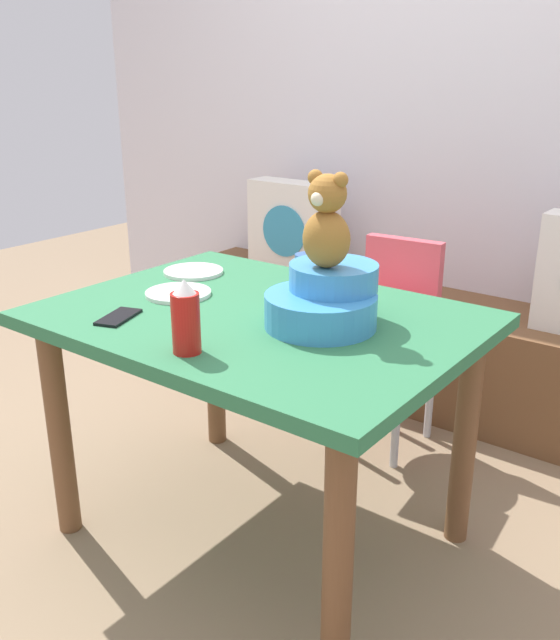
{
  "coord_description": "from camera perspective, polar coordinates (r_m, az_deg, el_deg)",
  "views": [
    {
      "loc": [
        1.16,
        -1.43,
        1.39
      ],
      "look_at": [
        0.0,
        0.1,
        0.69
      ],
      "focal_mm": 38.75,
      "sensor_mm": 36.0,
      "label": 1
    }
  ],
  "objects": [
    {
      "name": "coffee_mug",
      "position": [
        2.21,
        2.31,
        4.25
      ],
      "size": [
        0.12,
        0.08,
        0.09
      ],
      "color": "#335999",
      "rests_on": "dining_table"
    },
    {
      "name": "pillow_floral_left",
      "position": [
        3.29,
        1.07,
        7.55
      ],
      "size": [
        0.44,
        0.15,
        0.44
      ],
      "color": "white",
      "rests_on": "window_bench"
    },
    {
      "name": "highchair",
      "position": [
        2.62,
        8.85,
        0.39
      ],
      "size": [
        0.34,
        0.47,
        0.79
      ],
      "color": "#D84C59",
      "rests_on": "ground_plane"
    },
    {
      "name": "ketchup_bottle",
      "position": [
        1.66,
        -7.79,
        0.12
      ],
      "size": [
        0.07,
        0.07,
        0.18
      ],
      "color": "red",
      "rests_on": "dining_table"
    },
    {
      "name": "back_wall",
      "position": [
        3.12,
        16.06,
        17.63
      ],
      "size": [
        4.4,
        0.1,
        2.6
      ],
      "primitive_type": "cube",
      "color": "silver",
      "rests_on": "ground_plane"
    },
    {
      "name": "dinner_plate_far",
      "position": [
        2.13,
        -8.4,
        2.21
      ],
      "size": [
        0.2,
        0.2,
        0.01
      ],
      "primitive_type": "cylinder",
      "color": "white",
      "rests_on": "dining_table"
    },
    {
      "name": "window_bench",
      "position": [
        3.09,
        12.32,
        -2.51
      ],
      "size": [
        2.6,
        0.44,
        0.46
      ],
      "primitive_type": "cube",
      "color": "brown",
      "rests_on": "ground_plane"
    },
    {
      "name": "dining_table",
      "position": [
        1.99,
        -1.74,
        -2.44
      ],
      "size": [
        1.19,
        0.88,
        0.74
      ],
      "color": "#2D7247",
      "rests_on": "ground_plane"
    },
    {
      "name": "ground_plane",
      "position": [
        2.3,
        -1.57,
        -17.07
      ],
      "size": [
        8.0,
        8.0,
        0.0
      ],
      "primitive_type": "plane",
      "color": "#8C7256"
    },
    {
      "name": "infant_seat_teal",
      "position": [
        1.84,
        3.73,
        1.72
      ],
      "size": [
        0.3,
        0.33,
        0.16
      ],
      "color": "#3C8FD0",
      "rests_on": "dining_table"
    },
    {
      "name": "dinner_plate_near",
      "position": [
        2.35,
        -7.16,
        3.99
      ],
      "size": [
        0.2,
        0.2,
        0.01
      ],
      "primitive_type": "cylinder",
      "color": "white",
      "rests_on": "dining_table"
    },
    {
      "name": "teddy_bear",
      "position": [
        1.79,
        3.87,
        8.01
      ],
      "size": [
        0.13,
        0.12,
        0.25
      ],
      "color": "#A16A2B",
      "rests_on": "infant_seat_teal"
    },
    {
      "name": "cell_phone",
      "position": [
        1.96,
        -13.2,
        0.24
      ],
      "size": [
        0.11,
        0.16,
        0.01
      ],
      "primitive_type": "cube",
      "rotation": [
        0.0,
        0.0,
        0.32
      ],
      "color": "black",
      "rests_on": "dining_table"
    }
  ]
}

